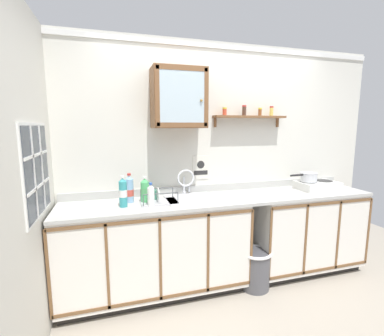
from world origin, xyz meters
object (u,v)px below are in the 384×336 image
bottle_detergent_teal_2 (123,193)px  sink (190,201)px  hot_plate_stove (317,185)px  bottle_soda_green_0 (145,191)px  saucepan (308,177)px  dish_rack (158,200)px  trash_bin (255,268)px  bottle_opaque_white_3 (151,196)px  warning_sign (201,168)px  bottle_water_blue_1 (130,190)px  wall_cabinet (179,98)px  mug (155,195)px

bottle_detergent_teal_2 → sink: bearing=8.3°
hot_plate_stove → bottle_soda_green_0: size_ratio=1.78×
sink → bottle_detergent_teal_2: (-0.66, -0.10, 0.15)m
bottle_soda_green_0 → saucepan: bearing=1.0°
hot_plate_stove → bottle_soda_green_0: bottle_soda_green_0 is taller
saucepan → dish_rack: saucepan is taller
dish_rack → trash_bin: dish_rack is taller
bottle_detergent_teal_2 → trash_bin: 1.55m
hot_plate_stove → trash_bin: 1.20m
hot_plate_stove → bottle_detergent_teal_2: bottle_detergent_teal_2 is taller
bottle_opaque_white_3 → warning_sign: (0.60, 0.39, 0.17)m
bottle_soda_green_0 → bottle_water_blue_1: 0.15m
bottle_soda_green_0 → trash_bin: 1.39m
bottle_soda_green_0 → bottle_opaque_white_3: bearing=-74.3°
bottle_soda_green_0 → bottle_water_blue_1: bearing=155.4°
bottle_opaque_white_3 → wall_cabinet: wall_cabinet is taller
sink → bottle_water_blue_1: same height
saucepan → warning_sign: bearing=169.6°
saucepan → bottle_water_blue_1: bearing=179.1°
dish_rack → trash_bin: (0.96, -0.18, -0.75)m
saucepan → bottle_water_blue_1: (-2.00, 0.03, -0.02)m
saucepan → dish_rack: 1.76m
warning_sign → hot_plate_stove: bearing=-10.4°
hot_plate_stove → warning_sign: 1.38m
bottle_opaque_white_3 → saucepan: bearing=5.2°
bottle_opaque_white_3 → hot_plate_stove: bearing=4.2°
bottle_detergent_teal_2 → mug: bearing=25.9°
sink → bottle_detergent_teal_2: 0.68m
bottle_detergent_teal_2 → trash_bin: bottle_detergent_teal_2 is taller
saucepan → bottle_opaque_white_3: bearing=-174.8°
trash_bin → bottle_soda_green_0: bearing=168.8°
bottle_soda_green_0 → bottle_opaque_white_3: bottle_soda_green_0 is taller
wall_cabinet → dish_rack: bearing=-149.5°
bottle_detergent_teal_2 → bottle_water_blue_1: bearing=64.6°
bottle_opaque_white_3 → warning_sign: size_ratio=0.87×
sink → hot_plate_stove: bearing=-0.4°
mug → trash_bin: size_ratio=0.30×
warning_sign → bottle_water_blue_1: bearing=-166.0°
sink → dish_rack: bearing=-170.3°
saucepan → hot_plate_stove: bearing=-10.7°
saucepan → wall_cabinet: bearing=177.1°
bottle_water_blue_1 → warning_sign: size_ratio=1.10×
bottle_detergent_teal_2 → wall_cabinet: (0.56, 0.18, 0.86)m
dish_rack → warning_sign: warning_sign is taller
sink → bottle_detergent_teal_2: bottle_detergent_teal_2 is taller
bottle_soda_green_0 → trash_bin: size_ratio=0.63×
bottle_soda_green_0 → mug: size_ratio=2.12×
bottle_soda_green_0 → warning_sign: warning_sign is taller
bottle_detergent_teal_2 → mug: 0.35m
hot_plate_stove → wall_cabinet: bearing=176.6°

